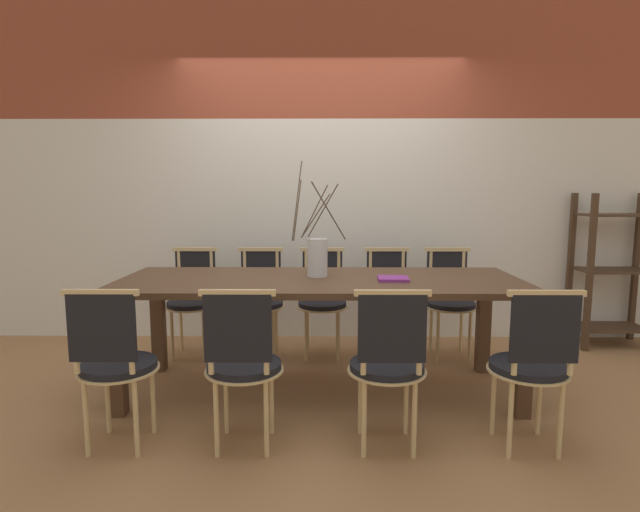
# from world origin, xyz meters

# --- Properties ---
(ground_plane) EXTENTS (16.00, 16.00, 0.00)m
(ground_plane) POSITION_xyz_m (0.00, 0.00, 0.00)
(ground_plane) COLOR #9E7047
(wall_rear) EXTENTS (12.00, 0.06, 3.20)m
(wall_rear) POSITION_xyz_m (0.00, 1.30, 1.60)
(wall_rear) COLOR silver
(wall_rear) RESTS_ON ground_plane
(dining_table) EXTENTS (2.64, 0.97, 0.77)m
(dining_table) POSITION_xyz_m (0.00, 0.00, 0.68)
(dining_table) COLOR #4C3321
(dining_table) RESTS_ON ground_plane
(chair_near_leftend) EXTENTS (0.41, 0.41, 0.88)m
(chair_near_leftend) POSITION_xyz_m (-1.05, -0.77, 0.48)
(chair_near_leftend) COLOR black
(chair_near_leftend) RESTS_ON ground_plane
(chair_near_left) EXTENTS (0.41, 0.41, 0.88)m
(chair_near_left) POSITION_xyz_m (-0.39, -0.77, 0.48)
(chair_near_left) COLOR black
(chair_near_left) RESTS_ON ground_plane
(chair_near_center) EXTENTS (0.41, 0.41, 0.88)m
(chair_near_center) POSITION_xyz_m (0.36, -0.77, 0.48)
(chair_near_center) COLOR black
(chair_near_center) RESTS_ON ground_plane
(chair_near_right) EXTENTS (0.41, 0.41, 0.88)m
(chair_near_right) POSITION_xyz_m (1.09, -0.77, 0.48)
(chair_near_right) COLOR black
(chair_near_right) RESTS_ON ground_plane
(chair_far_leftend) EXTENTS (0.41, 0.41, 0.88)m
(chair_far_leftend) POSITION_xyz_m (-1.06, 0.77, 0.48)
(chair_far_leftend) COLOR black
(chair_far_leftend) RESTS_ON ground_plane
(chair_far_left) EXTENTS (0.41, 0.41, 0.88)m
(chair_far_left) POSITION_xyz_m (-0.50, 0.77, 0.48)
(chair_far_left) COLOR black
(chair_far_left) RESTS_ON ground_plane
(chair_far_center) EXTENTS (0.41, 0.41, 0.88)m
(chair_far_center) POSITION_xyz_m (0.01, 0.77, 0.48)
(chair_far_center) COLOR black
(chair_far_center) RESTS_ON ground_plane
(chair_far_right) EXTENTS (0.41, 0.41, 0.88)m
(chair_far_right) POSITION_xyz_m (0.55, 0.77, 0.48)
(chair_far_right) COLOR black
(chair_far_right) RESTS_ON ground_plane
(chair_far_rightend) EXTENTS (0.41, 0.41, 0.88)m
(chair_far_rightend) POSITION_xyz_m (1.05, 0.77, 0.48)
(chair_far_rightend) COLOR black
(chair_far_rightend) RESTS_ON ground_plane
(vase_centerpiece) EXTENTS (0.36, 0.36, 0.78)m
(vase_centerpiece) POSITION_xyz_m (-0.02, 0.08, 0.91)
(vase_centerpiece) COLOR silver
(vase_centerpiece) RESTS_ON dining_table
(book_stack) EXTENTS (0.20, 0.18, 0.02)m
(book_stack) POSITION_xyz_m (0.47, -0.06, 0.78)
(book_stack) COLOR #842D8C
(book_stack) RESTS_ON dining_table
(shelving_rack) EXTENTS (0.63, 0.38, 1.33)m
(shelving_rack) POSITION_xyz_m (2.53, 1.04, 0.66)
(shelving_rack) COLOR #422D1E
(shelving_rack) RESTS_ON ground_plane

